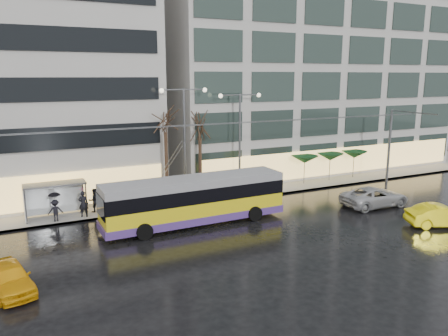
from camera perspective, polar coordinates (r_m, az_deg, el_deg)
ground at (r=26.07m, az=-0.53°, el=-10.86°), size 140.00×140.00×0.00m
sidewalk at (r=39.08m, az=-6.71°, el=-3.00°), size 80.00×10.00×0.15m
kerb at (r=34.61m, az=-3.98°, el=-4.92°), size 80.00×0.10×0.15m
building_right at (r=50.22m, az=10.13°, el=14.68°), size 32.00×14.00×25.00m
trolleybus at (r=30.23m, az=-3.82°, el=-4.40°), size 12.87×5.07×5.94m
catenary at (r=32.26m, az=-4.99°, el=1.46°), size 42.24×5.12×7.00m
bus_shelter at (r=33.46m, az=-21.87°, el=-3.02°), size 4.20×1.60×2.51m
street_lamp_near at (r=35.00m, az=-5.20°, el=5.15°), size 3.96×0.36×9.03m
street_lamp_far at (r=37.08m, az=2.08°, el=5.15°), size 3.96×0.36×8.53m
tree_a at (r=34.58m, az=-7.69°, el=6.84°), size 3.20×3.20×8.40m
tree_b at (r=35.88m, az=-3.19°, el=6.01°), size 3.20×3.20×7.70m
parasol_a at (r=41.46m, az=10.49°, el=1.11°), size 2.50×2.50×2.65m
parasol_b at (r=43.28m, az=13.70°, el=1.42°), size 2.50×2.50×2.65m
parasol_c at (r=45.24m, az=16.63°, el=1.70°), size 2.50×2.50×2.65m
taxi_a at (r=23.70m, az=-26.18°, el=-12.72°), size 2.52×4.38×1.40m
taxi_b at (r=33.39m, az=26.52°, el=-5.60°), size 4.85×3.30×1.51m
sedan_silver at (r=36.44m, az=19.09°, el=-3.56°), size 5.65×2.80×1.54m
pedestrian_a at (r=32.83m, az=-17.93°, el=-3.72°), size 1.26×1.27×2.19m
pedestrian_b at (r=33.94m, az=-16.59°, el=-4.06°), size 0.97×0.82×1.77m
pedestrian_c at (r=32.55m, az=-21.19°, el=-4.63°), size 1.04×0.87×2.11m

